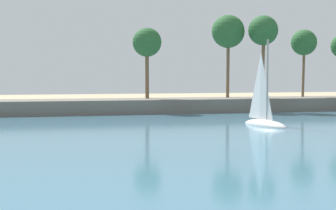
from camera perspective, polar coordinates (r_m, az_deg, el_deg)
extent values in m
cube|color=teal|center=(59.14, -8.73, -1.59)|extent=(220.00, 98.10, 0.06)
cube|color=slate|center=(68.08, -9.30, -0.20)|extent=(109.24, 6.00, 1.80)
cylinder|color=brown|center=(70.23, -2.22, 3.66)|extent=(0.57, 0.73, 7.30)
sphere|color=#285B2D|center=(70.34, -2.23, 6.62)|extent=(3.76, 3.76, 3.76)
cylinder|color=brown|center=(77.74, 14.07, 3.63)|extent=(0.52, 0.41, 7.55)
sphere|color=#285B2D|center=(77.85, 14.11, 6.40)|extent=(3.58, 3.58, 3.58)
cylinder|color=brown|center=(73.18, 9.94, 4.25)|extent=(0.81, 0.66, 8.97)
sphere|color=#285B2D|center=(73.39, 9.98, 7.75)|extent=(3.96, 3.96, 3.96)
cylinder|color=brown|center=(73.34, 6.33, 4.25)|extent=(0.49, 0.75, 8.88)
sphere|color=#285B2D|center=(73.53, 6.35, 7.70)|extent=(4.42, 4.42, 4.42)
ellipsoid|color=white|center=(52.96, 10.17, -2.15)|extent=(3.22, 6.37, 1.22)
cylinder|color=gray|center=(52.47, 10.42, 2.64)|extent=(0.18, 0.18, 7.64)
pyramid|color=white|center=(53.32, 9.74, 2.04)|extent=(0.82, 2.72, 6.50)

